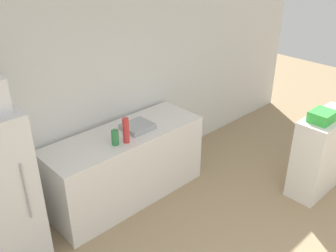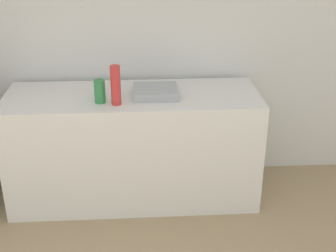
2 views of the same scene
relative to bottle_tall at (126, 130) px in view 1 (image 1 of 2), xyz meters
name	(u,v)px [view 1 (image 1 of 2)]	position (x,y,z in m)	size (l,w,h in m)	color
wall_back	(85,94)	(-0.11, 0.59, 0.27)	(8.00, 0.06, 2.60)	silver
counter	(126,165)	(0.11, 0.19, -0.59)	(1.93, 0.68, 0.88)	silver
sink_basin	(138,127)	(0.29, 0.16, -0.11)	(0.33, 0.30, 0.06)	#9EA3A8
bottle_tall	(126,130)	(0.00, 0.00, 0.00)	(0.07, 0.07, 0.29)	red
bottle_short	(115,137)	(-0.12, 0.04, -0.06)	(0.08, 0.08, 0.17)	#2D7F42
shelf_cabinet	(321,153)	(1.96, -1.33, -0.52)	(0.87, 0.37, 1.01)	white
basket	(322,116)	(1.77, -1.33, 0.05)	(0.28, 0.23, 0.13)	green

